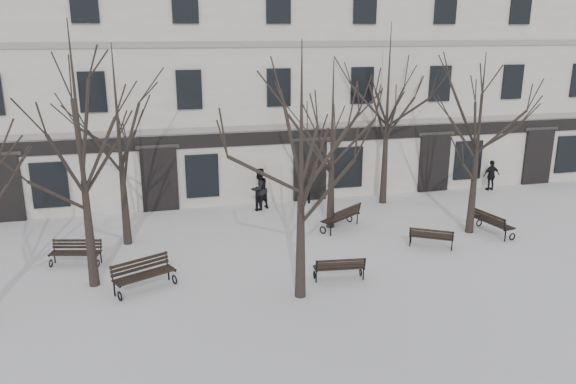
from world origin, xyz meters
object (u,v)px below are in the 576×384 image
object	(u,v)px
tree_1	(78,126)
bench_5	(491,222)
tree_2	(301,143)
bench_4	(342,217)
bench_2	(431,237)
bench_1	(339,267)
bench_3	(76,252)
bench_0	(143,274)
tree_3	(479,123)

from	to	relation	value
tree_1	bench_5	world-z (taller)	tree_1
tree_2	bench_4	xyz separation A→B (m)	(3.22, 5.43, -4.25)
bench_2	bench_1	bearing A→B (deg)	55.06
tree_1	bench_5	bearing A→B (deg)	4.34
bench_3	bench_5	size ratio (longest dim) A/B	0.91
tree_1	bench_1	bearing A→B (deg)	-11.02
bench_5	tree_2	bearing A→B (deg)	100.11
tree_2	bench_4	world-z (taller)	tree_2
tree_1	bench_0	distance (m)	4.92
tree_3	bench_2	world-z (taller)	tree_3
tree_2	tree_3	distance (m)	9.02
tree_3	bench_2	bearing A→B (deg)	-153.16
tree_3	bench_0	distance (m)	13.58
tree_3	bench_2	distance (m)	4.78
tree_3	bench_3	bearing A→B (deg)	178.66
bench_2	bench_4	bearing A→B (deg)	-15.26
tree_3	bench_4	size ratio (longest dim) A/B	3.58
bench_4	bench_5	size ratio (longest dim) A/B	1.01
bench_2	bench_4	size ratio (longest dim) A/B	0.83
tree_2	bench_5	bearing A→B (deg)	21.45
tree_2	bench_4	size ratio (longest dim) A/B	3.86
tree_2	tree_1	bearing A→B (deg)	159.52
bench_3	bench_5	distance (m)	15.82
bench_0	bench_5	bearing A→B (deg)	-17.96
tree_1	tree_3	xyz separation A→B (m)	(14.37, 1.54, -0.70)
bench_2	tree_3	bearing A→B (deg)	-121.83
bench_4	tree_3	bearing A→B (deg)	126.92
tree_2	bench_5	distance (m)	10.41
bench_0	tree_3	bearing A→B (deg)	-15.80
bench_0	bench_1	xyz separation A→B (m)	(6.21, -0.82, -0.08)
tree_3	bench_1	size ratio (longest dim) A/B	4.17
bench_4	bench_0	bearing A→B (deg)	-9.86
bench_0	bench_4	world-z (taller)	bench_4
tree_3	bench_4	bearing A→B (deg)	162.43
tree_2	bench_3	bearing A→B (deg)	148.79
tree_1	bench_5	distance (m)	15.80
bench_1	bench_3	distance (m)	9.17
tree_2	bench_3	xyz separation A→B (m)	(-6.97, 4.22, -4.32)
tree_1	bench_4	size ratio (longest dim) A/B	4.15
bench_1	bench_3	xyz separation A→B (m)	(-8.51, 3.41, 0.02)
tree_1	bench_2	xyz separation A→B (m)	(12.04, 0.36, -4.71)
bench_0	bench_5	distance (m)	13.63
bench_0	bench_4	size ratio (longest dim) A/B	1.02
bench_4	bench_1	bearing A→B (deg)	34.45
tree_1	bench_5	size ratio (longest dim) A/B	4.17
tree_2	tree_3	bearing A→B (deg)	25.43
tree_3	bench_5	xyz separation A→B (m)	(0.70, -0.40, -3.93)
tree_1	bench_0	size ratio (longest dim) A/B	4.05
tree_1	bench_2	bearing A→B (deg)	1.73
bench_1	bench_2	world-z (taller)	bench_1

